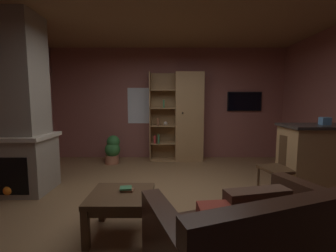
{
  "coord_description": "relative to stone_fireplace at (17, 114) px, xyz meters",
  "views": [
    {
      "loc": [
        -0.0,
        -3.02,
        1.42
      ],
      "look_at": [
        0.0,
        0.4,
        1.05
      ],
      "focal_mm": 24.2,
      "sensor_mm": 36.0,
      "label": 1
    }
  ],
  "objects": [
    {
      "name": "table_book_1",
      "position": [
        1.85,
        -1.1,
        -0.75
      ],
      "size": [
        0.14,
        0.12,
        0.02
      ],
      "primitive_type": "cube",
      "rotation": [
        0.0,
        0.0,
        0.15
      ],
      "color": "#387247",
      "rests_on": "coffee_table"
    },
    {
      "name": "table_book_0",
      "position": [
        1.87,
        -1.1,
        -0.77
      ],
      "size": [
        0.14,
        0.1,
        0.02
      ],
      "primitive_type": "cube",
      "rotation": [
        0.0,
        0.0,
        -0.09
      ],
      "color": "brown",
      "rests_on": "coffee_table"
    },
    {
      "name": "window_pane_back",
      "position": [
        1.61,
        2.19,
        0.09
      ],
      "size": [
        0.6,
        0.01,
        0.88
      ],
      "primitive_type": "cube",
      "color": "white"
    },
    {
      "name": "dining_chair",
      "position": [
        3.96,
        -0.31,
        -0.7
      ],
      "size": [
        0.51,
        0.51,
        0.92
      ],
      "color": "#4C331E",
      "rests_on": "ground"
    },
    {
      "name": "stone_fireplace",
      "position": [
        0.0,
        0.0,
        0.0
      ],
      "size": [
        0.97,
        0.77,
        2.72
      ],
      "color": "gray",
      "rests_on": "ground"
    },
    {
      "name": "leather_couch",
      "position": [
        2.98,
        -1.86,
        -0.93
      ],
      "size": [
        1.76,
        1.38,
        0.84
      ],
      "color": "#382116",
      "rests_on": "ground"
    },
    {
      "name": "tissue_box",
      "position": [
        4.58,
        -0.22,
        -0.09
      ],
      "size": [
        0.13,
        0.13,
        0.11
      ],
      "primitive_type": "cube",
      "rotation": [
        0.0,
        0.0,
        -0.1
      ],
      "color": "#598CBF",
      "rests_on": "kitchen_bar_counter"
    },
    {
      "name": "floor",
      "position": [
        2.32,
        -0.46,
        -1.24
      ],
      "size": [
        5.73,
        5.3,
        0.02
      ],
      "primitive_type": "cube",
      "color": "olive",
      "rests_on": "ground"
    },
    {
      "name": "potted_floor_plant",
      "position": [
        1.05,
        1.6,
        -0.89
      ],
      "size": [
        0.35,
        0.35,
        0.65
      ],
      "color": "#B77051",
      "rests_on": "ground"
    },
    {
      "name": "coffee_table",
      "position": [
        1.82,
        -1.16,
        -0.87
      ],
      "size": [
        0.67,
        0.62,
        0.45
      ],
      "color": "#4C331E",
      "rests_on": "ground"
    },
    {
      "name": "wall_back",
      "position": [
        2.32,
        2.22,
        0.13
      ],
      "size": [
        5.85,
        0.06,
        2.72
      ],
      "primitive_type": "cube",
      "color": "#8E544C",
      "rests_on": "ground"
    },
    {
      "name": "kitchen_bar_counter",
      "position": [
        4.73,
        -0.22,
        -0.68
      ],
      "size": [
        1.44,
        0.65,
        1.09
      ],
      "color": "#A87F51",
      "rests_on": "ground"
    },
    {
      "name": "bookshelf_cabinet",
      "position": [
        2.73,
        1.95,
        -0.19
      ],
      "size": [
        1.27,
        0.41,
        2.1
      ],
      "color": "#A87F51",
      "rests_on": "ground"
    },
    {
      "name": "wall_mounted_tv",
      "position": [
        4.21,
        2.16,
        0.19
      ],
      "size": [
        0.84,
        0.06,
        0.47
      ],
      "color": "black"
    }
  ]
}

